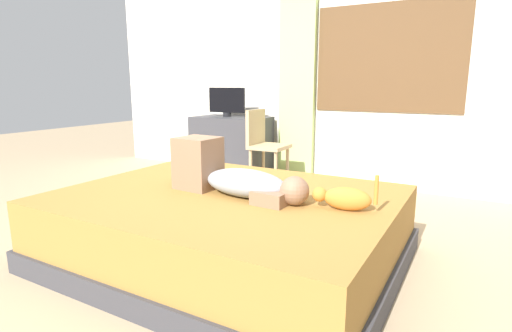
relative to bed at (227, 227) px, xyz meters
The scene contains 10 objects.
ground_plane 0.27m from the bed, behind, with size 16.00×16.00×0.00m, color tan.
back_wall_with_window 2.74m from the bed, 92.89° to the left, with size 6.40×0.14×2.90m.
bed is the anchor object (origin of this frame).
person_lying 0.35m from the bed, ahead, with size 0.94×0.30×0.34m.
cat 0.81m from the bed, ahead, with size 0.36×0.15×0.21m.
desk 2.44m from the bed, 122.36° to the left, with size 0.90×0.56×0.74m.
tv_monitor 2.56m from the bed, 123.55° to the left, with size 0.48×0.10×0.35m.
cup 2.54m from the bed, 113.60° to the left, with size 0.08×0.08×0.08m, color white.
chair_by_desk 1.94m from the bed, 111.53° to the left, with size 0.39×0.39×0.86m.
curtain_left 2.62m from the bed, 103.51° to the left, with size 0.44×0.06×2.56m, color #ADCC75.
Camera 1 is at (1.52, -2.07, 1.14)m, focal length 28.09 mm.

